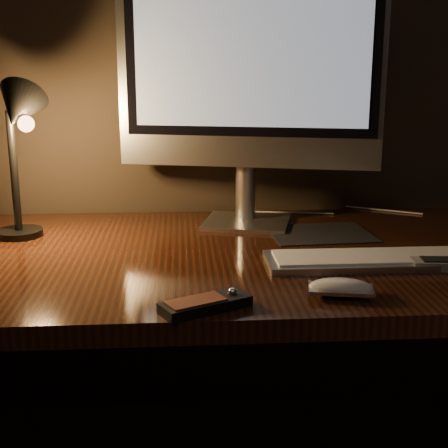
{
  "coord_description": "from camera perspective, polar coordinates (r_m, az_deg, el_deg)",
  "views": [
    {
      "loc": [
        -0.1,
        0.59,
        1.13
      ],
      "look_at": [
        -0.02,
        1.73,
        0.84
      ],
      "focal_mm": 50.0,
      "sensor_mm": 36.0,
      "label": 1
    }
  ],
  "objects": [
    {
      "name": "desk",
      "position": [
        1.43,
        0.23,
        -6.59
      ],
      "size": [
        1.6,
        0.75,
        0.75
      ],
      "color": "#32170B",
      "rests_on": "ground"
    },
    {
      "name": "monitor",
      "position": [
        1.5,
        2.26,
        14.56
      ],
      "size": [
        0.62,
        0.23,
        0.66
      ],
      "rotation": [
        0.0,
        0.0,
        -0.25
      ],
      "color": "silver",
      "rests_on": "desk"
    },
    {
      "name": "keyboard",
      "position": [
        1.28,
        14.43,
        -3.11
      ],
      "size": [
        0.47,
        0.13,
        0.02
      ],
      "primitive_type": "cube",
      "rotation": [
        0.0,
        0.0,
        -0.0
      ],
      "color": "silver",
      "rests_on": "desk"
    },
    {
      "name": "mousepad",
      "position": [
        1.48,
        8.79,
        -0.86
      ],
      "size": [
        0.24,
        0.2,
        0.0
      ],
      "primitive_type": "cube",
      "rotation": [
        0.0,
        0.0,
        0.07
      ],
      "color": "black",
      "rests_on": "desk"
    },
    {
      "name": "mouse",
      "position": [
        1.09,
        10.63,
        -5.94
      ],
      "size": [
        0.12,
        0.08,
        0.02
      ],
      "primitive_type": "ellipsoid",
      "rotation": [
        0.0,
        0.0,
        -0.2
      ],
      "color": "white",
      "rests_on": "desk"
    },
    {
      "name": "media_remote",
      "position": [
        1.01,
        -1.71,
        -7.3
      ],
      "size": [
        0.16,
        0.12,
        0.03
      ],
      "rotation": [
        0.0,
        0.0,
        0.47
      ],
      "color": "black",
      "rests_on": "desk"
    },
    {
      "name": "desk_lamp",
      "position": [
        1.44,
        -18.31,
        8.0
      ],
      "size": [
        0.16,
        0.18,
        0.36
      ],
      "rotation": [
        0.0,
        0.0,
        0.22
      ],
      "color": "black",
      "rests_on": "desk"
    },
    {
      "name": "cable",
      "position": [
        1.69,
        9.86,
        1.09
      ],
      "size": [
        0.46,
        0.19,
        0.0
      ],
      "primitive_type": "cylinder",
      "rotation": [
        0.0,
        1.57,
        -0.39
      ],
      "color": "white",
      "rests_on": "desk"
    }
  ]
}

